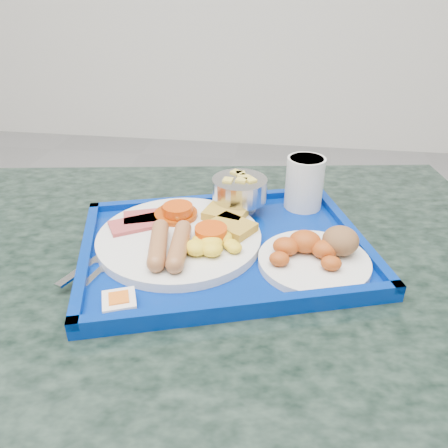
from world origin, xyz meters
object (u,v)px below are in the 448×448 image
(juice_cup, at_px, (305,181))
(fruit_bowl, at_px, (240,190))
(table, at_px, (200,329))
(main_plate, at_px, (184,235))
(tray, at_px, (224,248))
(bread_plate, at_px, (317,254))

(juice_cup, bearing_deg, fruit_bowl, -161.50)
(table, relative_size, main_plate, 4.49)
(table, bearing_deg, fruit_bowl, 64.74)
(tray, xyz_separation_m, bread_plate, (0.15, -0.03, 0.02))
(main_plate, height_order, fruit_bowl, fruit_bowl)
(table, xyz_separation_m, main_plate, (-0.02, -0.00, 0.21))
(tray, height_order, bread_plate, bread_plate)
(table, distance_m, fruit_bowl, 0.28)
(bread_plate, bearing_deg, juice_cup, 95.93)
(tray, height_order, fruit_bowl, fruit_bowl)
(fruit_bowl, xyz_separation_m, juice_cup, (0.12, 0.04, 0.01))
(main_plate, distance_m, juice_cup, 0.26)
(juice_cup, bearing_deg, tray, -129.09)
(table, height_order, tray, tray)
(tray, bearing_deg, juice_cup, 50.91)
(fruit_bowl, height_order, juice_cup, juice_cup)
(table, relative_size, tray, 2.26)
(bread_plate, distance_m, juice_cup, 0.20)
(tray, relative_size, bread_plate, 3.16)
(tray, distance_m, bread_plate, 0.16)
(bread_plate, height_order, fruit_bowl, fruit_bowl)
(main_plate, relative_size, bread_plate, 1.59)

